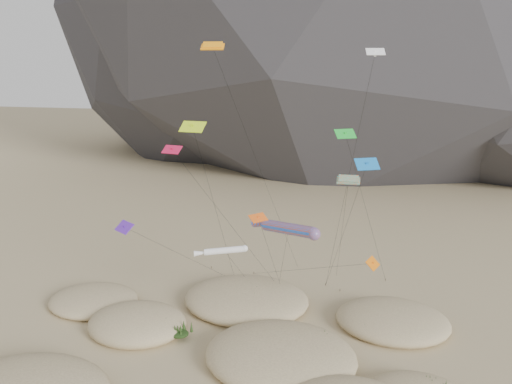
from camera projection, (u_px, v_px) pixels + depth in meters
dunes at (223, 353)px, 48.67m from camera, size 46.77×36.35×3.51m
dune_grass at (237, 355)px, 48.11m from camera, size 43.28×29.13×1.47m
kite_stakes at (286, 280)px, 66.26m from camera, size 23.98×6.77×0.30m
rainbow_tube_kite at (286, 228)px, 50.73m from camera, size 7.92×12.96×12.80m
white_tube_kite at (222, 251)px, 52.41m from camera, size 5.54×12.76×9.56m
orange_parafoil at (214, 50)px, 54.28m from camera, size 9.44×12.69×30.39m
multi_parafoil at (348, 181)px, 50.66m from camera, size 2.84×14.71×17.12m
delta_kites at (264, 174)px, 50.26m from camera, size 28.95×19.53×29.45m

